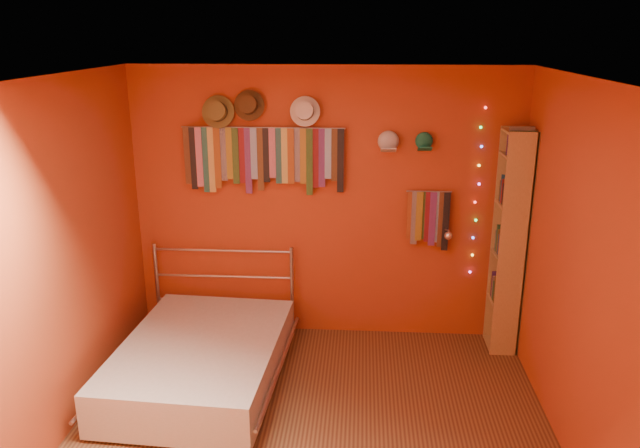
% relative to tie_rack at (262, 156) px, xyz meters
% --- Properties ---
extents(ground, '(3.50, 3.50, 0.00)m').
position_rel_tie_rack_xyz_m(ground, '(0.56, -1.68, -1.71)').
color(ground, '#4F2B1B').
rests_on(ground, ground).
extents(back_wall, '(3.50, 0.02, 2.50)m').
position_rel_tie_rack_xyz_m(back_wall, '(0.56, 0.07, -0.46)').
color(back_wall, '#A22D1A').
rests_on(back_wall, ground).
extents(right_wall, '(0.02, 3.50, 2.50)m').
position_rel_tie_rack_xyz_m(right_wall, '(2.31, -1.68, -0.46)').
color(right_wall, '#A22D1A').
rests_on(right_wall, ground).
extents(left_wall, '(0.02, 3.50, 2.50)m').
position_rel_tie_rack_xyz_m(left_wall, '(-1.19, -1.68, -0.46)').
color(left_wall, '#A22D1A').
rests_on(left_wall, ground).
extents(ceiling, '(3.50, 3.50, 0.02)m').
position_rel_tie_rack_xyz_m(ceiling, '(0.56, -1.68, 0.79)').
color(ceiling, white).
rests_on(ceiling, back_wall).
extents(tie_rack, '(1.45, 0.03, 0.60)m').
position_rel_tie_rack_xyz_m(tie_rack, '(0.00, 0.00, 0.00)').
color(tie_rack, '#A8A8AD').
rests_on(tie_rack, back_wall).
extents(small_tie_rack, '(0.40, 0.03, 0.55)m').
position_rel_tie_rack_xyz_m(small_tie_rack, '(1.49, -0.00, -0.53)').
color(small_tie_rack, '#A8A8AD').
rests_on(small_tie_rack, back_wall).
extents(fedora_olive, '(0.29, 0.16, 0.28)m').
position_rel_tie_rack_xyz_m(fedora_olive, '(-0.38, -0.03, 0.39)').
color(fedora_olive, brown).
rests_on(fedora_olive, back_wall).
extents(fedora_brown, '(0.26, 0.14, 0.26)m').
position_rel_tie_rack_xyz_m(fedora_brown, '(-0.10, -0.03, 0.45)').
color(fedora_brown, '#4C341B').
rests_on(fedora_brown, back_wall).
extents(fedora_white, '(0.26, 0.14, 0.26)m').
position_rel_tie_rack_xyz_m(fedora_white, '(0.38, -0.03, 0.40)').
color(fedora_white, silver).
rests_on(fedora_white, back_wall).
extents(cap_white, '(0.18, 0.23, 0.18)m').
position_rel_tie_rack_xyz_m(cap_white, '(1.11, 0.01, 0.14)').
color(cap_white, silver).
rests_on(cap_white, back_wall).
extents(cap_green, '(0.17, 0.21, 0.17)m').
position_rel_tie_rack_xyz_m(cap_green, '(1.41, 0.01, 0.15)').
color(cap_green, '#187050').
rests_on(cap_green, back_wall).
extents(fairy_lights, '(0.05, 0.02, 1.52)m').
position_rel_tie_rack_xyz_m(fairy_lights, '(1.90, 0.03, -0.31)').
color(fairy_lights, '#FF3333').
rests_on(fairy_lights, back_wall).
extents(reading_lamp, '(0.07, 0.31, 0.09)m').
position_rel_tie_rack_xyz_m(reading_lamp, '(1.64, -0.17, -0.64)').
color(reading_lamp, '#A8A8AD').
rests_on(reading_lamp, back_wall).
extents(bookshelf, '(0.25, 0.34, 2.00)m').
position_rel_tie_rack_xyz_m(bookshelf, '(2.22, -0.15, -0.70)').
color(bookshelf, '#A07B48').
rests_on(bookshelf, ground).
extents(bed, '(1.42, 1.85, 0.87)m').
position_rel_tie_rack_xyz_m(bed, '(-0.39, -0.95, -1.51)').
color(bed, '#A8A8AD').
rests_on(bed, ground).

